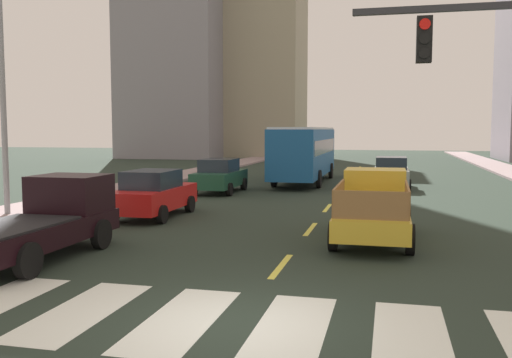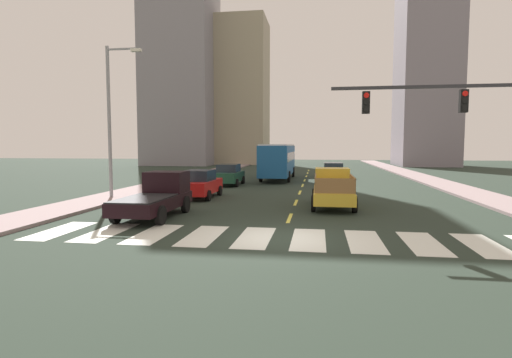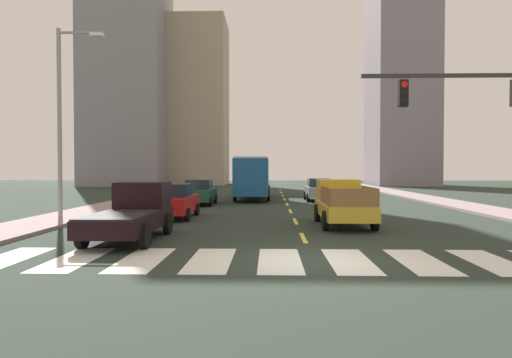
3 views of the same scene
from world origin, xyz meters
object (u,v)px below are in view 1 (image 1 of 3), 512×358
object	(u,v)px
pickup_dark	(45,220)
pickup_stakebed	(374,207)
sedan_far	(153,194)
streetlight_left	(6,79)
sedan_mid	(391,173)
sedan_near_right	(220,176)
city_bus	(305,150)

from	to	relation	value
pickup_dark	pickup_stakebed	bearing A→B (deg)	29.43
sedan_far	streetlight_left	size ratio (longest dim) A/B	0.49
sedan_mid	sedan_near_right	xyz separation A→B (m)	(-8.47, -4.08, 0.00)
sedan_far	pickup_dark	bearing A→B (deg)	-88.48
pickup_stakebed	pickup_dark	distance (m)	9.09
pickup_stakebed	pickup_dark	bearing A→B (deg)	-150.64
city_bus	sedan_near_right	xyz separation A→B (m)	(-3.40, -6.27, -1.09)
sedan_far	sedan_near_right	xyz separation A→B (m)	(0.01, 8.17, 0.00)
pickup_stakebed	sedan_far	distance (m)	8.27
sedan_far	streetlight_left	world-z (taller)	streetlight_left
city_bus	sedan_mid	bearing A→B (deg)	-24.76
pickup_stakebed	sedan_far	bearing A→B (deg)	165.75
pickup_stakebed	sedan_far	world-z (taller)	pickup_stakebed
pickup_dark	city_bus	bearing A→B (deg)	82.08
city_bus	sedan_far	distance (m)	14.88
sedan_far	streetlight_left	xyz separation A→B (m)	(-4.92, -1.42, 4.11)
city_bus	sedan_mid	xyz separation A→B (m)	(5.08, -2.18, -1.09)
pickup_stakebed	streetlight_left	world-z (taller)	streetlight_left
sedan_mid	sedan_near_right	world-z (taller)	same
pickup_stakebed	city_bus	world-z (taller)	city_bus
city_bus	streetlight_left	bearing A→B (deg)	-119.22
sedan_mid	sedan_near_right	bearing A→B (deg)	-153.20
pickup_stakebed	sedan_far	size ratio (longest dim) A/B	1.18
sedan_mid	streetlight_left	world-z (taller)	streetlight_left
streetlight_left	sedan_mid	bearing A→B (deg)	45.56
pickup_stakebed	sedan_near_right	xyz separation A→B (m)	(-7.95, 10.41, -0.08)
pickup_stakebed	pickup_dark	xyz separation A→B (m)	(-8.03, -4.26, -0.02)
sedan_mid	sedan_far	distance (m)	14.91
sedan_near_right	sedan_far	bearing A→B (deg)	-88.32
sedan_mid	sedan_near_right	size ratio (longest dim) A/B	1.00
pickup_dark	city_bus	distance (m)	21.24
sedan_near_right	city_bus	bearing A→B (deg)	63.30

